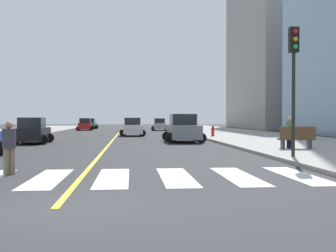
{
  "coord_description": "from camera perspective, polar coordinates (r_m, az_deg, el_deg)",
  "views": [
    {
      "loc": [
        1.42,
        -7.84,
        1.69
      ],
      "look_at": [
        5.12,
        34.09,
        0.9
      ],
      "focal_mm": 44.57,
      "sensor_mm": 36.0,
      "label": 1
    }
  ],
  "objects": [
    {
      "name": "car_silver_fifth",
      "position": [
        57.35,
        -1.16,
        0.17
      ],
      "size": [
        2.42,
        3.79,
        1.67
      ],
      "rotation": [
        0.0,
        0.0,
        3.1
      ],
      "color": "#B7B7BC",
      "rests_on": "ground"
    },
    {
      "name": "car_black_nearest",
      "position": [
        29.1,
        -18.03,
        -0.71
      ],
      "size": [
        2.5,
        3.93,
        1.73
      ],
      "rotation": [
        0.0,
        0.0,
        0.03
      ],
      "color": "black",
      "rests_on": "ground"
    },
    {
      "name": "ground_plane",
      "position": [
        8.15,
        -15.26,
        -10.93
      ],
      "size": [
        220.0,
        220.0,
        0.0
      ],
      "primitive_type": "plane",
      "color": "#333335"
    },
    {
      "name": "lane_divider_paint",
      "position": [
        47.89,
        -6.75,
        -0.95
      ],
      "size": [
        0.16,
        80.0,
        0.01
      ],
      "primitive_type": "cube",
      "color": "yellow",
      "rests_on": "ground"
    },
    {
      "name": "car_white_third",
      "position": [
        39.71,
        -4.92,
        -0.2
      ],
      "size": [
        2.52,
        3.94,
        1.73
      ],
      "rotation": [
        0.0,
        0.0,
        3.18
      ],
      "color": "silver",
      "rests_on": "ground"
    },
    {
      "name": "car_green_sixth",
      "position": [
        66.07,
        -10.62,
        0.27
      ],
      "size": [
        2.41,
        3.77,
        1.66
      ],
      "rotation": [
        0.0,
        0.0,
        -0.04
      ],
      "color": "#236B42",
      "rests_on": "ground"
    },
    {
      "name": "parking_garage_concrete",
      "position": [
        74.43,
        16.96,
        9.82
      ],
      "size": [
        18.0,
        24.0,
        26.12
      ],
      "primitive_type": "cube",
      "color": "#9E9B93",
      "rests_on": "ground"
    },
    {
      "name": "crosswalk_paint",
      "position": [
        12.04,
        -11.86,
        -6.98
      ],
      "size": [
        13.5,
        4.0,
        0.01
      ],
      "color": "silver",
      "rests_on": "ground"
    },
    {
      "name": "pedestrian_waiting_east",
      "position": [
        22.11,
        16.34,
        -0.65
      ],
      "size": [
        0.4,
        0.4,
        1.61
      ],
      "rotation": [
        0.0,
        0.0,
        5.47
      ],
      "color": "#232847",
      "rests_on": "sidewalk_kerb_east"
    },
    {
      "name": "car_gray_second",
      "position": [
        29.38,
        2.09,
        -0.41
      ],
      "size": [
        2.79,
        4.44,
        1.98
      ],
      "rotation": [
        0.0,
        0.0,
        3.15
      ],
      "color": "slate",
      "rests_on": "ground"
    },
    {
      "name": "pedestrian_crossing",
      "position": [
        13.3,
        -20.91,
        -2.49
      ],
      "size": [
        0.39,
        0.39,
        1.59
      ],
      "rotation": [
        0.0,
        0.0,
        3.71
      ],
      "color": "brown",
      "rests_on": "ground"
    },
    {
      "name": "traffic_light_near_corner",
      "position": [
        17.43,
        16.82,
        7.83
      ],
      "size": [
        0.36,
        0.41,
        5.15
      ],
      "rotation": [
        0.0,
        0.0,
        3.14
      ],
      "color": "black",
      "rests_on": "sidewalk_kerb_east"
    },
    {
      "name": "fire_hydrant",
      "position": [
        35.81,
        6.15,
        -0.7
      ],
      "size": [
        0.26,
        0.26,
        0.89
      ],
      "color": "red",
      "rests_on": "sidewalk_kerb_east"
    },
    {
      "name": "car_red_fourth",
      "position": [
        59.19,
        -11.27,
        0.19
      ],
      "size": [
        2.48,
        3.86,
        1.69
      ],
      "rotation": [
        0.0,
        0.0,
        0.05
      ],
      "color": "red",
      "rests_on": "ground"
    },
    {
      "name": "sidewalk_kerb_east",
      "position": [
        29.9,
        16.1,
        -2.06
      ],
      "size": [
        10.0,
        120.0,
        0.15
      ],
      "primitive_type": "cube",
      "color": "#9E9B93",
      "rests_on": "ground"
    },
    {
      "name": "park_bench",
      "position": [
        21.97,
        17.18,
        -1.58
      ],
      "size": [
        1.84,
        0.69,
        1.12
      ],
      "rotation": [
        0.0,
        0.0,
        1.49
      ],
      "color": "brown",
      "rests_on": "sidewalk_kerb_east"
    }
  ]
}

